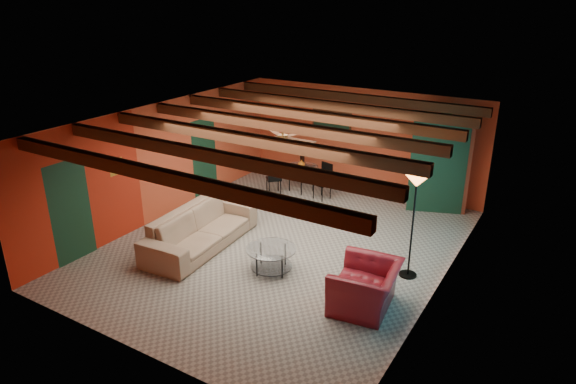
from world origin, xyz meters
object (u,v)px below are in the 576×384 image
Objects in this scene: armoire at (442,166)px; armchair at (366,287)px; dining_table at (301,174)px; vase at (302,154)px; potted_plant at (448,111)px; floor_lamp at (412,227)px; coffee_table at (271,259)px; sofa at (201,228)px.

armchair is at bearing -108.28° from armoire.
vase is at bearing 0.00° from dining_table.
potted_plant is 2.27× the size of vase.
armchair is at bearing -102.02° from floor_lamp.
dining_table is 3.58m from armoire.
dining_table reaches higher than coffee_table.
floor_lamp is at bearing 27.21° from coffee_table.
sofa is 5.91m from armoire.
coffee_table is 0.53× the size of dining_table.
vase is at bearing 172.11° from armoire.
coffee_table is 4.94× the size of vase.
vase reaches higher than coffee_table.
armchair is at bearing -88.17° from potted_plant.
vase is at bearing -6.87° from sofa.
vase reaches higher than armchair.
armoire reaches higher than sofa.
potted_plant reaches higher than armoire.
sofa is 1.82m from coffee_table.
coffee_table is 0.47× the size of floor_lamp.
coffee_table is 0.43× the size of armoire.
potted_plant is at bearing 12.22° from vase.
armoire reaches higher than floor_lamp.
dining_table is at bearing -6.87° from sofa.
vase is at bearing -167.78° from potted_plant.
dining_table is (-3.60, 4.14, 0.08)m from armchair.
armoire is (3.66, 4.59, 0.70)m from sofa.
dining_table is at bearing 172.11° from armoire.
potted_plant is at bearing 12.22° from dining_table.
armchair is at bearing -98.18° from sofa.
sofa is at bearing -101.68° from armchair.
dining_table is 0.82× the size of armoire.
coffee_table is at bearing -152.79° from floor_lamp.
potted_plant is (-0.45, 3.51, 1.41)m from floor_lamp.
armoire reaches higher than vase.
potted_plant reaches higher than sofa.
armoire is 1.09× the size of floor_lamp.
armchair is at bearing -48.98° from vase.
potted_plant is (-0.16, 4.89, 2.03)m from armchair.
armchair is 6.22× the size of vase.
coffee_table is (-2.01, 0.19, -0.15)m from armchair.
floor_lamp is (3.90, -2.76, 0.54)m from dining_table.
sofa is 2.91× the size of coffee_table.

